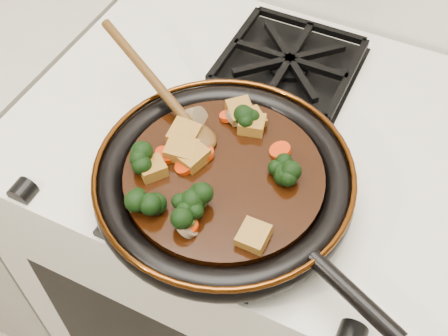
% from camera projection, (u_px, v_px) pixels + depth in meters
% --- Properties ---
extents(stove, '(0.76, 0.60, 0.90)m').
position_uv_depth(stove, '(247.00, 257.00, 1.27)').
color(stove, silver).
rests_on(stove, ground).
extents(burner_grate_front, '(0.23, 0.23, 0.03)m').
position_uv_depth(burner_grate_front, '(218.00, 179.00, 0.82)').
color(burner_grate_front, black).
rests_on(burner_grate_front, stove).
extents(burner_grate_back, '(0.23, 0.23, 0.03)m').
position_uv_depth(burner_grate_back, '(289.00, 64.00, 0.98)').
color(burner_grate_back, black).
rests_on(burner_grate_back, stove).
extents(skillet, '(0.47, 0.37, 0.05)m').
position_uv_depth(skillet, '(225.00, 180.00, 0.78)').
color(skillet, black).
rests_on(skillet, burner_grate_front).
extents(braising_sauce, '(0.28, 0.28, 0.02)m').
position_uv_depth(braising_sauce, '(224.00, 177.00, 0.78)').
color(braising_sauce, black).
rests_on(braising_sauce, skillet).
extents(tofu_cube_0, '(0.05, 0.05, 0.02)m').
position_uv_depth(tofu_cube_0, '(251.00, 120.00, 0.82)').
color(tofu_cube_0, olive).
rests_on(tofu_cube_0, braising_sauce).
extents(tofu_cube_1, '(0.05, 0.04, 0.03)m').
position_uv_depth(tofu_cube_1, '(182.00, 151.00, 0.79)').
color(tofu_cube_1, olive).
rests_on(tofu_cube_1, braising_sauce).
extents(tofu_cube_2, '(0.05, 0.05, 0.02)m').
position_uv_depth(tofu_cube_2, '(152.00, 169.00, 0.77)').
color(tofu_cube_2, olive).
rests_on(tofu_cube_2, braising_sauce).
extents(tofu_cube_3, '(0.04, 0.04, 0.03)m').
position_uv_depth(tofu_cube_3, '(254.00, 236.00, 0.70)').
color(tofu_cube_3, olive).
rests_on(tofu_cube_3, braising_sauce).
extents(tofu_cube_4, '(0.04, 0.04, 0.02)m').
position_uv_depth(tofu_cube_4, '(252.00, 125.00, 0.82)').
color(tofu_cube_4, olive).
rests_on(tofu_cube_4, braising_sauce).
extents(tofu_cube_5, '(0.05, 0.06, 0.03)m').
position_uv_depth(tofu_cube_5, '(240.00, 112.00, 0.83)').
color(tofu_cube_5, olive).
rests_on(tofu_cube_5, braising_sauce).
extents(tofu_cube_6, '(0.05, 0.05, 0.03)m').
position_uv_depth(tofu_cube_6, '(192.00, 157.00, 0.78)').
color(tofu_cube_6, olive).
rests_on(tofu_cube_6, braising_sauce).
extents(tofu_cube_7, '(0.04, 0.05, 0.03)m').
position_uv_depth(tofu_cube_7, '(184.00, 135.00, 0.81)').
color(tofu_cube_7, olive).
rests_on(tofu_cube_7, braising_sauce).
extents(broccoli_floret_0, '(0.08, 0.07, 0.06)m').
position_uv_depth(broccoli_floret_0, '(145.00, 203.00, 0.73)').
color(broccoli_floret_0, black).
rests_on(broccoli_floret_0, braising_sauce).
extents(broccoli_floret_1, '(0.08, 0.07, 0.06)m').
position_uv_depth(broccoli_floret_1, '(192.00, 223.00, 0.71)').
color(broccoli_floret_1, black).
rests_on(broccoli_floret_1, braising_sauce).
extents(broccoli_floret_2, '(0.09, 0.09, 0.07)m').
position_uv_depth(broccoli_floret_2, '(141.00, 158.00, 0.78)').
color(broccoli_floret_2, black).
rests_on(broccoli_floret_2, braising_sauce).
extents(broccoli_floret_3, '(0.09, 0.09, 0.07)m').
position_uv_depth(broccoli_floret_3, '(184.00, 209.00, 0.72)').
color(broccoli_floret_3, black).
rests_on(broccoli_floret_3, braising_sauce).
extents(broccoli_floret_4, '(0.09, 0.09, 0.07)m').
position_uv_depth(broccoli_floret_4, '(244.00, 122.00, 0.82)').
color(broccoli_floret_4, black).
rests_on(broccoli_floret_4, braising_sauce).
extents(broccoli_floret_5, '(0.09, 0.09, 0.07)m').
position_uv_depth(broccoli_floret_5, '(203.00, 199.00, 0.73)').
color(broccoli_floret_5, black).
rests_on(broccoli_floret_5, braising_sauce).
extents(broccoli_floret_6, '(0.09, 0.08, 0.06)m').
position_uv_depth(broccoli_floret_6, '(285.00, 172.00, 0.76)').
color(broccoli_floret_6, black).
rests_on(broccoli_floret_6, braising_sauce).
extents(carrot_coin_0, '(0.03, 0.03, 0.02)m').
position_uv_depth(carrot_coin_0, '(280.00, 150.00, 0.79)').
color(carrot_coin_0, red).
rests_on(carrot_coin_0, braising_sauce).
extents(carrot_coin_1, '(0.03, 0.03, 0.01)m').
position_uv_depth(carrot_coin_1, '(204.00, 154.00, 0.79)').
color(carrot_coin_1, red).
rests_on(carrot_coin_1, braising_sauce).
extents(carrot_coin_2, '(0.03, 0.03, 0.02)m').
position_uv_depth(carrot_coin_2, '(165.00, 155.00, 0.79)').
color(carrot_coin_2, red).
rests_on(carrot_coin_2, braising_sauce).
extents(carrot_coin_3, '(0.03, 0.03, 0.02)m').
position_uv_depth(carrot_coin_3, '(229.00, 116.00, 0.83)').
color(carrot_coin_3, red).
rests_on(carrot_coin_3, braising_sauce).
extents(carrot_coin_4, '(0.03, 0.03, 0.02)m').
position_uv_depth(carrot_coin_4, '(184.00, 166.00, 0.77)').
color(carrot_coin_4, red).
rests_on(carrot_coin_4, braising_sauce).
extents(carrot_coin_5, '(0.03, 0.03, 0.02)m').
position_uv_depth(carrot_coin_5, '(188.00, 226.00, 0.72)').
color(carrot_coin_5, red).
rests_on(carrot_coin_5, braising_sauce).
extents(mushroom_slice_0, '(0.03, 0.04, 0.03)m').
position_uv_depth(mushroom_slice_0, '(199.00, 118.00, 0.83)').
color(mushroom_slice_0, brown).
rests_on(mushroom_slice_0, braising_sauce).
extents(mushroom_slice_1, '(0.05, 0.05, 0.02)m').
position_uv_depth(mushroom_slice_1, '(238.00, 116.00, 0.83)').
color(mushroom_slice_1, brown).
rests_on(mushroom_slice_1, braising_sauce).
extents(mushroom_slice_2, '(0.04, 0.04, 0.03)m').
position_uv_depth(mushroom_slice_2, '(186.00, 227.00, 0.71)').
color(mushroom_slice_2, brown).
rests_on(mushroom_slice_2, braising_sauce).
extents(mushroom_slice_3, '(0.04, 0.04, 0.03)m').
position_uv_depth(mushroom_slice_3, '(193.00, 120.00, 0.83)').
color(mushroom_slice_3, brown).
rests_on(mushroom_slice_3, braising_sauce).
extents(wooden_spoon, '(0.15, 0.09, 0.25)m').
position_uv_depth(wooden_spoon, '(171.00, 102.00, 0.83)').
color(wooden_spoon, '#4A2D0F').
rests_on(wooden_spoon, braising_sauce).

